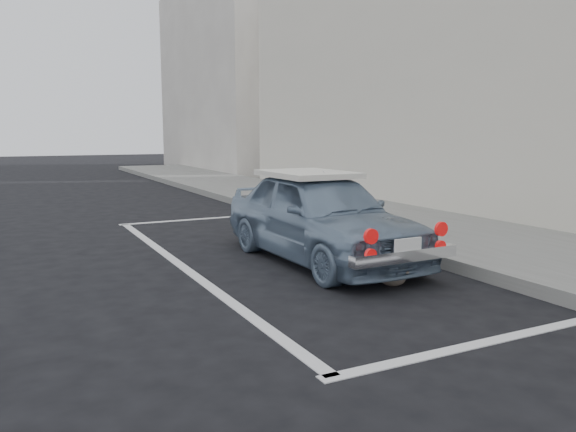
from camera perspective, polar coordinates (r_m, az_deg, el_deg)
ground at (r=4.71m, az=10.91°, el=-11.51°), size 80.00×80.00×0.00m
sidewalk at (r=8.23m, az=20.08°, el=-2.74°), size 2.80×40.00×0.15m
shop_building at (r=11.91m, az=24.38°, el=16.83°), size 3.50×18.00×7.00m
building_far at (r=25.30m, az=-5.88°, el=13.83°), size 3.50×10.00×8.00m
pline_rear at (r=4.69m, az=19.71°, el=-11.93°), size 3.00×0.12×0.01m
pline_front at (r=10.62m, az=-8.79°, el=-0.30°), size 3.00×0.12×0.01m
pline_side at (r=6.93m, az=-10.74°, el=-5.01°), size 0.12×7.00×0.01m
retro_coupe at (r=7.01m, az=3.35°, el=0.05°), size 1.41×3.37×1.14m
cat at (r=6.03m, az=10.60°, el=-5.92°), size 0.32×0.46×0.26m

